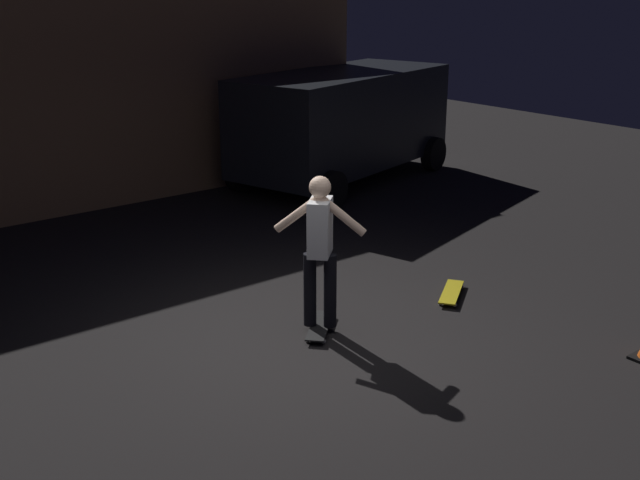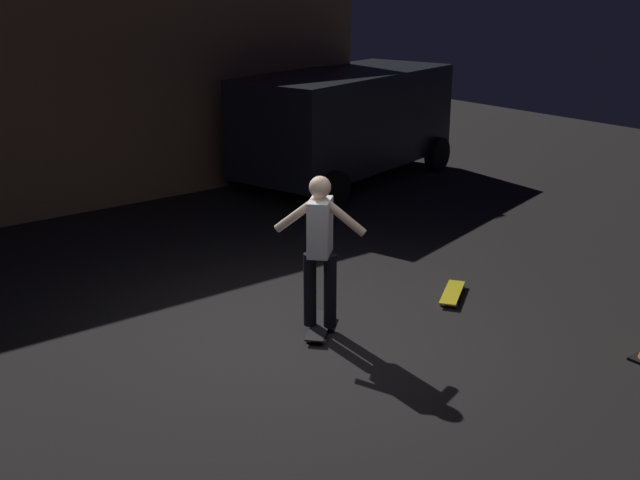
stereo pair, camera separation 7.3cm
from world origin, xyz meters
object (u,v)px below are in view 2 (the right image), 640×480
Objects in this scene: skateboard_ridden at (320,326)px; skater at (320,241)px; parked_van at (347,119)px; skateboard_spare at (452,293)px.

skateboard_ridden is 0.43× the size of skater.
skater is at bearing -132.20° from parked_van.
parked_van is 2.96× the size of skater.
skateboard_ridden is 0.94× the size of skateboard_spare.
parked_van is 5.97m from skateboard_spare.
skateboard_spare is 0.45× the size of skater.
parked_van is 6.83m from skateboard_ridden.
skater reaches higher than skateboard_ridden.
skateboard_ridden is at bearing -132.20° from parked_van.
skater is (0.00, 0.00, 0.98)m from skateboard_ridden.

